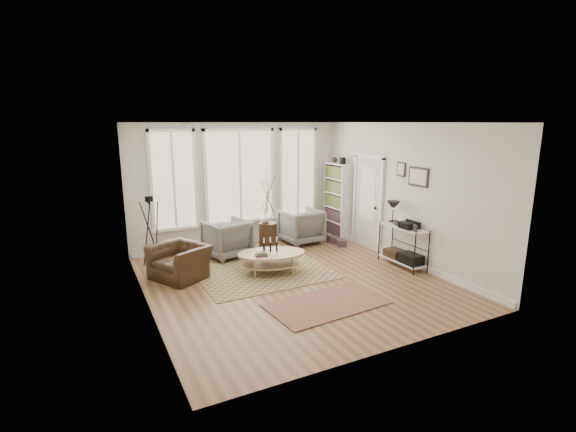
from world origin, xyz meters
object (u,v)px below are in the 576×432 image
armchair_right (301,226)px  accent_chair (180,262)px  armchair_left (227,238)px  coffee_table (271,257)px  low_shelf (403,242)px  bookcase (337,200)px  side_table (268,213)px

armchair_right → accent_chair: size_ratio=0.92×
armchair_left → armchair_right: armchair_right is taller
coffee_table → armchair_right: bearing=46.2°
low_shelf → coffee_table: bearing=162.1°
bookcase → side_table: (-2.04, -0.21, -0.10)m
low_shelf → accent_chair: size_ratio=1.32×
armchair_right → accent_chair: armchair_right is taller
accent_chair → side_table: bearing=84.2°
coffee_table → armchair_right: (1.54, 1.61, 0.09)m
coffee_table → accent_chair: (-1.65, 0.55, -0.01)m
coffee_table → side_table: side_table is taller
armchair_left → low_shelf: bearing=131.1°
bookcase → armchair_right: 1.22m
bookcase → low_shelf: size_ratio=1.58×
accent_chair → armchair_right: bearing=80.0°
armchair_left → armchair_right: 1.98m
armchair_left → accent_chair: 1.49m
bookcase → armchair_left: bookcase is taller
armchair_right → armchair_left: bearing=3.0°
bookcase → side_table: bookcase is taller
low_shelf → coffee_table: low_shelf is taller
side_table → bookcase: bearing=5.9°
bookcase → armchair_left: 3.13m
armchair_left → side_table: side_table is taller
bookcase → low_shelf: bookcase is taller
armchair_right → side_table: (-0.95, -0.13, 0.44)m
low_shelf → side_table: (-1.99, 2.31, 0.34)m
low_shelf → armchair_left: low_shelf is taller
bookcase → armchair_right: (-1.09, -0.08, -0.54)m
coffee_table → armchair_right: size_ratio=1.62×
low_shelf → armchair_left: bearing=143.4°
low_shelf → coffee_table: (-2.58, 0.83, -0.18)m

